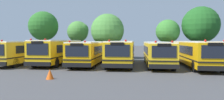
% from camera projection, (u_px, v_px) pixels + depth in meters
% --- Properties ---
extents(ground_plane, '(160.00, 160.00, 0.00)m').
position_uv_depth(ground_plane, '(106.00, 65.00, 21.93)').
color(ground_plane, '#424244').
extents(school_bus_0, '(2.61, 9.87, 2.68)m').
position_uv_depth(school_bus_0, '(25.00, 51.00, 23.07)').
color(school_bus_0, yellow).
rests_on(school_bus_0, ground_plane).
extents(school_bus_1, '(2.58, 9.48, 2.79)m').
position_uv_depth(school_bus_1, '(58.00, 51.00, 22.75)').
color(school_bus_1, yellow).
rests_on(school_bus_1, ground_plane).
extents(school_bus_2, '(2.66, 9.54, 2.61)m').
position_uv_depth(school_bus_2, '(89.00, 52.00, 22.01)').
color(school_bus_2, '#EAA80C').
rests_on(school_bus_2, ground_plane).
extents(school_bus_3, '(2.73, 10.10, 2.69)m').
position_uv_depth(school_bus_3, '(122.00, 52.00, 21.75)').
color(school_bus_3, yellow).
rests_on(school_bus_3, ground_plane).
extents(school_bus_4, '(2.67, 9.95, 2.60)m').
position_uv_depth(school_bus_4, '(157.00, 52.00, 21.20)').
color(school_bus_4, yellow).
rests_on(school_bus_4, ground_plane).
extents(school_bus_5, '(2.61, 11.31, 2.69)m').
position_uv_depth(school_bus_5, '(195.00, 52.00, 20.75)').
color(school_bus_5, '#EAA80C').
rests_on(school_bus_5, ground_plane).
extents(tree_0, '(4.51, 4.51, 7.09)m').
position_uv_depth(tree_0, '(43.00, 26.00, 31.59)').
color(tree_0, '#4C3823').
rests_on(tree_0, ground_plane).
extents(tree_1, '(3.39, 3.31, 5.65)m').
position_uv_depth(tree_1, '(79.00, 31.00, 32.06)').
color(tree_1, '#4C3823').
rests_on(tree_1, ground_plane).
extents(tree_2, '(4.71, 4.71, 6.40)m').
position_uv_depth(tree_2, '(108.00, 30.00, 29.07)').
color(tree_2, '#4C3823').
rests_on(tree_2, ground_plane).
extents(tree_3, '(3.23, 3.23, 5.46)m').
position_uv_depth(tree_3, '(168.00, 31.00, 27.74)').
color(tree_3, '#4C3823').
rests_on(tree_3, ground_plane).
extents(tree_4, '(4.85, 4.85, 7.11)m').
position_uv_depth(tree_4, '(199.00, 24.00, 27.18)').
color(tree_4, '#4C3823').
rests_on(tree_4, ground_plane).
extents(traffic_cone, '(0.53, 0.53, 0.69)m').
position_uv_depth(traffic_cone, '(50.00, 74.00, 13.82)').
color(traffic_cone, '#EA5914').
rests_on(traffic_cone, ground_plane).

